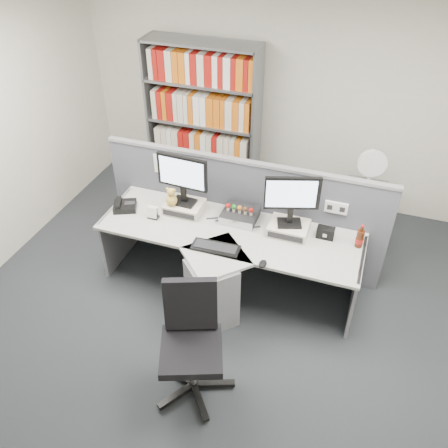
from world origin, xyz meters
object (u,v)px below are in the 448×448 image
at_px(mouse, 263,264).
at_px(speaker, 326,233).
at_px(desktop_pc, 240,216).
at_px(monitor_right, 292,197).
at_px(monitor_left, 182,176).
at_px(keyboard, 216,247).
at_px(desk, 222,265).
at_px(office_chair, 191,339).
at_px(cola_bottle, 360,239).
at_px(desk_phone, 124,206).
at_px(filing_cabinet, 361,217).
at_px(desk_calendar, 153,213).
at_px(desk_fan, 372,166).
at_px(shelving_unit, 203,124).

xyz_separation_m(mouse, speaker, (0.46, 0.59, 0.04)).
bearing_deg(desktop_pc, monitor_right, -5.17).
height_order(monitor_left, keyboard, monitor_left).
relative_size(desk, office_chair, 2.52).
xyz_separation_m(desk, mouse, (0.44, -0.16, 0.28)).
distance_m(monitor_right, cola_bottle, 0.74).
bearing_deg(desk_phone, keyboard, -14.75).
height_order(monitor_left, filing_cabinet, monitor_left).
xyz_separation_m(desk, desk_calendar, (-0.80, 0.17, 0.32)).
bearing_deg(desk_fan, keyboard, -129.78).
bearing_deg(keyboard, mouse, -9.63).
xyz_separation_m(monitor_right, mouse, (-0.11, -0.55, -0.39)).
height_order(desk, keyboard, keyboard).
bearing_deg(cola_bottle, shelving_unit, 145.52).
relative_size(desktop_pc, speaker, 2.07).
height_order(monitor_left, office_chair, monitor_left).
relative_size(desktop_pc, desk_phone, 1.19).
height_order(keyboard, mouse, mouse).
distance_m(desktop_pc, desk_fan, 1.53).
distance_m(cola_bottle, desk_fan, 1.03).
xyz_separation_m(monitor_right, cola_bottle, (0.67, 0.01, -0.32)).
bearing_deg(desk_fan, cola_bottle, -88.78).
distance_m(speaker, shelving_unit, 2.31).
xyz_separation_m(cola_bottle, shelving_unit, (-2.12, 1.46, 0.16)).
height_order(desktop_pc, desk_calendar, desk_calendar).
height_order(desk, desk_phone, desk_phone).
distance_m(speaker, office_chair, 1.66).
bearing_deg(mouse, desk, 159.69).
bearing_deg(desk, desk_calendar, 168.32).
xyz_separation_m(shelving_unit, office_chair, (0.99, -2.86, -0.42)).
height_order(monitor_left, speaker, monitor_left).
xyz_separation_m(monitor_left, desk_phone, (-0.60, -0.17, -0.38)).
relative_size(monitor_right, desktop_pc, 1.51).
distance_m(desk, speaker, 1.05).
distance_m(desk_calendar, office_chair, 1.49).
distance_m(desk, desk_calendar, 0.88).
xyz_separation_m(monitor_right, desk_phone, (-1.70, -0.17, -0.38)).
height_order(desk_calendar, filing_cabinet, desk_calendar).
bearing_deg(desk_phone, speaker, 5.90).
bearing_deg(shelving_unit, speaker, -38.33).
height_order(desk, desk_fan, desk_fan).
xyz_separation_m(shelving_unit, desk_fan, (2.10, -0.45, 0.05)).
height_order(desktop_pc, desk_fan, desk_fan).
relative_size(monitor_left, filing_cabinet, 0.77).
relative_size(mouse, filing_cabinet, 0.16).
relative_size(mouse, speaker, 0.65).
distance_m(monitor_right, desktop_pc, 0.63).
distance_m(keyboard, desk_fan, 1.95).
relative_size(monitor_left, cola_bottle, 2.20).
xyz_separation_m(monitor_left, desk_calendar, (-0.25, -0.22, -0.36)).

